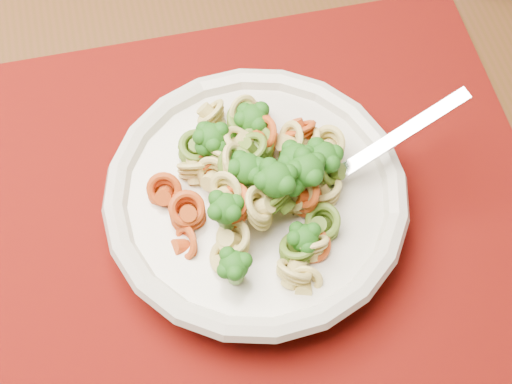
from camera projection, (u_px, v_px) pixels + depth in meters
name	position (u px, v px, depth m)	size (l,w,h in m)	color
dining_table	(214.00, 150.00, 0.73)	(1.72, 1.28, 0.78)	#4B2A15
placemat	(241.00, 209.00, 0.60)	(0.50, 0.39, 0.00)	#641004
pasta_bowl	(256.00, 199.00, 0.57)	(0.24, 0.24, 0.05)	beige
pasta_broccoli_heap	(256.00, 188.00, 0.55)	(0.21, 0.21, 0.06)	tan
fork	(317.00, 187.00, 0.55)	(0.19, 0.02, 0.01)	silver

